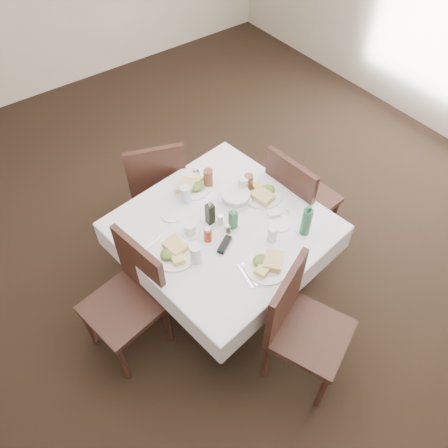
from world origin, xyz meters
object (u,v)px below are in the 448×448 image
water_s (272,234)px  oil_cruet_green (233,219)px  chair_west (131,292)px  oil_cruet_dark (210,213)px  bread_basket (236,197)px  green_bottle (306,221)px  ketchup_bottle (208,235)px  coffee_mug (190,229)px  water_n (186,194)px  dining_table (223,232)px  chair_south (299,321)px  chair_north (157,180)px  chair_east (297,196)px  water_w (196,254)px  water_e (243,185)px

water_s → oil_cruet_green: 0.29m
chair_west → oil_cruet_dark: chair_west is taller
bread_basket → green_bottle: 0.57m
ketchup_bottle → coffee_mug: (-0.06, 0.12, -0.01)m
water_n → dining_table: bearing=-76.7°
chair_south → coffee_mug: bearing=104.6°
oil_cruet_dark → water_n: bearing=94.9°
chair_north → chair_west: chair_north is taller
chair_east → oil_cruet_dark: size_ratio=4.58×
chair_west → green_bottle: bearing=-19.4°
water_s → water_w: (-0.52, 0.17, 0.01)m
water_s → water_n: bearing=112.1°
chair_south → oil_cruet_green: size_ratio=5.08×
bread_basket → green_bottle: (0.20, -0.53, 0.08)m
dining_table → water_w: size_ratio=10.12×
chair_south → oil_cruet_dark: (-0.06, 0.90, 0.28)m
oil_cruet_green → ketchup_bottle: bearing=177.3°
chair_east → water_s: bearing=-150.2°
water_e → green_bottle: 0.58m
water_e → coffee_mug: bearing=-169.3°
water_s → bread_basket: size_ratio=0.51×
dining_table → water_s: water_s is taller
chair_south → oil_cruet_green: 0.81m
water_n → oil_cruet_green: oil_cruet_green is taller
chair_west → water_s: 1.04m
chair_west → ketchup_bottle: (0.60, -0.07, 0.25)m
ketchup_bottle → coffee_mug: ketchup_bottle is taller
chair_south → dining_table: bearing=89.9°
water_e → water_n: bearing=156.0°
ketchup_bottle → oil_cruet_green: bearing=-2.7°
bread_basket → oil_cruet_green: size_ratio=1.19×
water_n → green_bottle: green_bottle is taller
green_bottle → water_n: bearing=123.5°
chair_north → green_bottle: (0.47, -1.27, 0.31)m
chair_east → coffee_mug: (-0.99, 0.06, 0.23)m
bread_basket → oil_cruet_dark: bearing=-168.3°
oil_cruet_green → ketchup_bottle: oil_cruet_green is taller
coffee_mug → green_bottle: 0.80m
chair_east → bread_basket: size_ratio=4.30×
chair_north → coffee_mug: size_ratio=7.58×
chair_west → oil_cruet_green: 0.86m
water_s → water_w: bearing=162.2°
oil_cruet_dark → dining_table: bearing=-51.2°
chair_west → bread_basket: chair_west is taller
water_s → water_e: (0.13, 0.49, 0.01)m
chair_north → bread_basket: 0.82m
water_n → water_w: 0.56m
dining_table → oil_cruet_green: (0.04, -0.06, 0.17)m
chair_west → oil_cruet_green: bearing=-5.5°
water_n → oil_cruet_dark: size_ratio=0.62×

